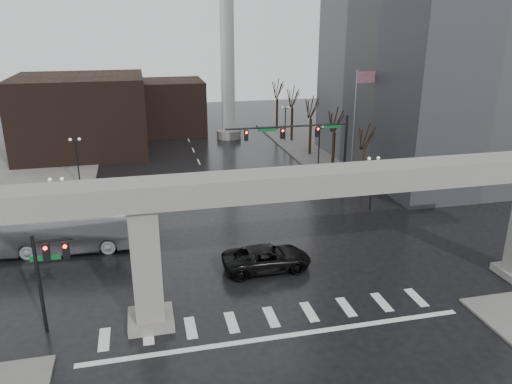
{
  "coord_description": "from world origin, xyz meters",
  "views": [
    {
      "loc": [
        -6.76,
        -25.75,
        16.86
      ],
      "look_at": [
        1.36,
        8.73,
        4.5
      ],
      "focal_mm": 35.0,
      "sensor_mm": 36.0,
      "label": 1
    }
  ],
  "objects": [
    {
      "name": "lamp_left_2",
      "position": [
        -13.5,
        42.0,
        3.47
      ],
      "size": [
        1.22,
        0.32,
        5.11
      ],
      "color": "black",
      "rests_on": "ground"
    },
    {
      "name": "tree_right_4",
      "position": [
        14.53,
        50.02,
        3.04
      ],
      "size": [
        1.12,
        1.69,
        8.19
      ],
      "color": "black",
      "rests_on": "ground"
    },
    {
      "name": "elevated_guideway",
      "position": [
        1.26,
        0.0,
        6.88
      ],
      "size": [
        48.0,
        2.6,
        8.7
      ],
      "color": "gray",
      "rests_on": "ground"
    },
    {
      "name": "lamp_right_1",
      "position": [
        13.5,
        28.0,
        3.47
      ],
      "size": [
        1.22,
        0.32,
        5.11
      ],
      "color": "black",
      "rests_on": "ground"
    },
    {
      "name": "building_far_mid",
      "position": [
        -2.0,
        52.0,
        4.0
      ],
      "size": [
        10.0,
        10.0,
        8.0
      ],
      "primitive_type": "cube",
      "color": "black",
      "rests_on": "ground"
    },
    {
      "name": "signal_left_pole",
      "position": [
        -12.25,
        0.5,
        4.07
      ],
      "size": [
        2.3,
        0.3,
        6.0
      ],
      "color": "black",
      "rests_on": "ground"
    },
    {
      "name": "lamp_left_1",
      "position": [
        -13.5,
        28.0,
        3.47
      ],
      "size": [
        1.22,
        0.32,
        5.11
      ],
      "color": "black",
      "rests_on": "ground"
    },
    {
      "name": "lamp_left_0",
      "position": [
        -13.5,
        14.0,
        3.47
      ],
      "size": [
        1.22,
        0.32,
        5.11
      ],
      "color": "black",
      "rests_on": "ground"
    },
    {
      "name": "ground",
      "position": [
        0.0,
        0.0,
        0.0
      ],
      "size": [
        160.0,
        160.0,
        0.0
      ],
      "primitive_type": "plane",
      "color": "black",
      "rests_on": "ground"
    },
    {
      "name": "tree_right_3",
      "position": [
        14.53,
        42.02,
        2.98
      ],
      "size": [
        1.11,
        1.66,
        8.02
      ],
      "color": "black",
      "rests_on": "ground"
    },
    {
      "name": "pickup_truck",
      "position": [
        1.25,
        4.89,
        0.87
      ],
      "size": [
        6.33,
        3.04,
        1.74
      ],
      "primitive_type": "imported",
      "rotation": [
        0.0,
        0.0,
        1.6
      ],
      "color": "black",
      "rests_on": "ground"
    },
    {
      "name": "tree_right_1",
      "position": [
        14.53,
        26.02,
        2.85
      ],
      "size": [
        1.09,
        1.61,
        7.67
      ],
      "color": "black",
      "rests_on": "ground"
    },
    {
      "name": "lamp_right_0",
      "position": [
        13.5,
        14.0,
        3.47
      ],
      "size": [
        1.22,
        0.32,
        5.11
      ],
      "color": "black",
      "rests_on": "ground"
    },
    {
      "name": "city_bus",
      "position": [
        -13.02,
        11.5,
        1.76
      ],
      "size": [
        12.82,
        3.86,
        3.52
      ],
      "primitive_type": "imported",
      "rotation": [
        0.0,
        0.0,
        1.5
      ],
      "color": "#AFAFB4",
      "rests_on": "ground"
    },
    {
      "name": "smokestack",
      "position": [
        6.0,
        46.0,
        13.35
      ],
      "size": [
        3.6,
        3.6,
        30.0
      ],
      "color": "silver",
      "rests_on": "ground"
    },
    {
      "name": "tree_right_2",
      "position": [
        14.53,
        34.02,
        2.91
      ],
      "size": [
        1.1,
        1.63,
        7.85
      ],
      "color": "black",
      "rests_on": "ground"
    },
    {
      "name": "sidewalk_ne",
      "position": [
        26.0,
        36.0,
        0.07
      ],
      "size": [
        28.0,
        36.0,
        0.15
      ],
      "primitive_type": "cube",
      "color": "slate",
      "rests_on": "ground"
    },
    {
      "name": "signal_mast_arm",
      "position": [
        8.99,
        18.8,
        5.83
      ],
      "size": [
        12.12,
        0.43,
        8.0
      ],
      "color": "black",
      "rests_on": "ground"
    },
    {
      "name": "lamp_right_2",
      "position": [
        13.5,
        42.0,
        3.47
      ],
      "size": [
        1.22,
        0.32,
        5.11
      ],
      "color": "black",
      "rests_on": "ground"
    },
    {
      "name": "building_far_left",
      "position": [
        -14.0,
        42.0,
        5.0
      ],
      "size": [
        16.0,
        14.0,
        10.0
      ],
      "primitive_type": "cube",
      "color": "black",
      "rests_on": "ground"
    },
    {
      "name": "flagpole_assembly",
      "position": [
        15.29,
        22.0,
        7.53
      ],
      "size": [
        2.06,
        0.12,
        12.0
      ],
      "color": "silver",
      "rests_on": "ground"
    },
    {
      "name": "tree_right_0",
      "position": [
        14.53,
        18.02,
        2.79
      ],
      "size": [
        1.09,
        1.58,
        7.5
      ],
      "color": "black",
      "rests_on": "ground"
    }
  ]
}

